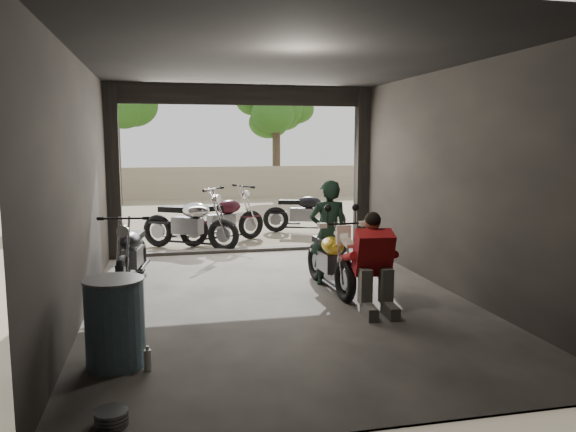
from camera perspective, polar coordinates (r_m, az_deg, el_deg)
name	(u,v)px	position (r m, az deg, el deg)	size (l,w,h in m)	color
ground	(280,302)	(7.72, -0.82, -8.74)	(80.00, 80.00, 0.00)	#7A6D56
garage	(272,204)	(7.99, -1.64, 1.19)	(7.00, 7.13, 3.20)	#2D2B28
boundary_wall	(203,183)	(21.36, -8.58, 3.38)	(18.00, 0.30, 1.20)	gray
tree_left	(113,85)	(19.88, -17.33, 12.58)	(2.20, 2.20, 5.60)	#382B1E
tree_right	(276,104)	(21.72, -1.21, 11.35)	(2.20, 2.20, 5.00)	#382B1E
main_bike	(330,254)	(8.17, 4.28, -3.87)	(0.67, 1.64, 1.09)	#F4E7CE
left_bike	(132,249)	(8.83, -15.61, -3.23)	(0.67, 1.64, 1.11)	black
outside_bike_a	(190,218)	(11.40, -9.96, -0.23)	(0.77, 1.87, 1.27)	black
outside_bike_b	(223,215)	(12.03, -6.58, 0.13)	(0.74, 1.80, 1.22)	#3D0E1B
outside_bike_c	(304,209)	(13.25, 1.65, 0.75)	(0.70, 1.71, 1.16)	black
rider	(329,233)	(8.45, 4.14, -1.74)	(0.58, 0.38, 1.60)	black
mechanic	(376,266)	(7.16, 8.93, -5.03)	(0.63, 0.85, 1.24)	#B51918
stool	(325,243)	(9.76, 3.79, -2.73)	(0.35, 0.35, 0.49)	black
helmet	(326,231)	(9.79, 3.92, -1.53)	(0.26, 0.27, 0.25)	silver
oil_drum	(115,324)	(5.73, -17.17, -10.44)	(0.56, 0.56, 0.87)	#3A5561
sign_post	(384,169)	(12.66, 9.75, 4.75)	(0.77, 0.08, 2.31)	black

